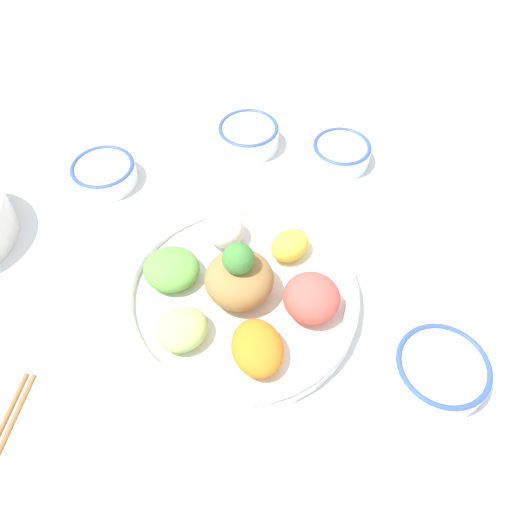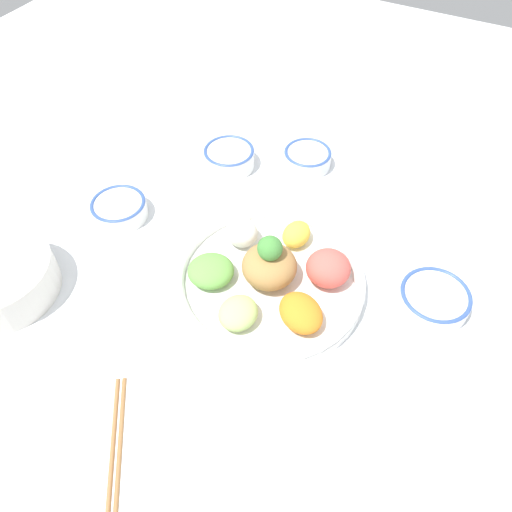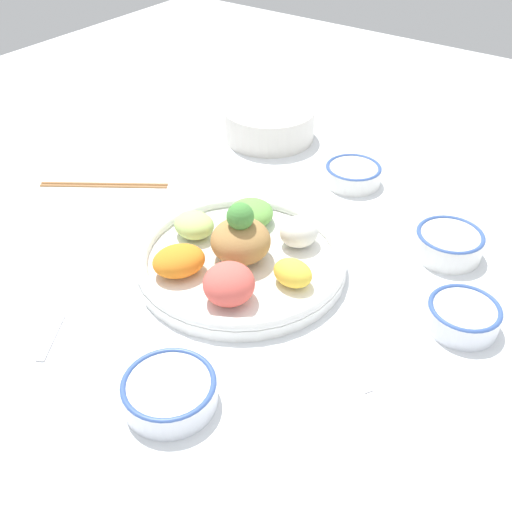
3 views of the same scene
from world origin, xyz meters
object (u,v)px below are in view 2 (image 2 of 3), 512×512
Objects in this scene: rice_bowl_plain at (119,208)px; serving_spoon_extra at (377,417)px; salad_platter at (270,276)px; sauce_bowl_red at (229,157)px; sauce_bowl_dark at (307,158)px; rice_bowl_blue at (434,299)px; chopsticks_pair_near at (115,461)px; serving_spoon_main at (379,206)px.

rice_bowl_plain is 0.61m from serving_spoon_extra.
salad_platter is 3.10× the size of rice_bowl_plain.
sauce_bowl_red is 0.62m from serving_spoon_extra.
salad_platter is at bearing -166.99° from sauce_bowl_dark.
sauce_bowl_red is at bearing 108.18° from serving_spoon_extra.
sauce_bowl_dark is at bearing 13.01° from salad_platter.
sauce_bowl_red is 0.92× the size of rice_bowl_blue.
serving_spoon_main is at bearing -47.66° from chopsticks_pair_near.
rice_bowl_blue reaches higher than serving_spoon_main.
rice_bowl_plain is 0.50× the size of chopsticks_pair_near.
rice_bowl_blue is 0.96× the size of serving_spoon_extra.
salad_platter is 0.29m from serving_spoon_extra.
sauce_bowl_red reaches higher than chopsticks_pair_near.
salad_platter reaches higher than rice_bowl_blue.
sauce_bowl_red is at bearing 71.39° from rice_bowl_blue.
chopsticks_pair_near is (-0.39, -0.29, -0.02)m from rice_bowl_plain.
sauce_bowl_dark is (0.25, 0.34, 0.00)m from rice_bowl_blue.
rice_bowl_blue is 0.56m from chopsticks_pair_near.
sauce_bowl_red is 0.65m from chopsticks_pair_near.
chopsticks_pair_near is at bearing 20.10° from serving_spoon_main.
chopsticks_pair_near is 0.67m from serving_spoon_main.
salad_platter is at bearing 108.72° from rice_bowl_blue.
serving_spoon_extra is (-0.40, -0.48, -0.02)m from sauce_bowl_red.
sauce_bowl_dark is 0.19m from serving_spoon_main.
chopsticks_pair_near is at bearing -143.24° from rice_bowl_plain.
salad_platter is 0.35m from sauce_bowl_dark.
salad_platter is at bearing -42.00° from chopsticks_pair_near.
salad_platter reaches higher than serving_spoon_extra.
chopsticks_pair_near is (-0.46, 0.32, -0.02)m from rice_bowl_blue.
sauce_bowl_red is 0.52m from rice_bowl_blue.
sauce_bowl_red is 0.89× the size of serving_spoon_extra.
rice_bowl_plain reaches higher than serving_spoon_extra.
salad_platter reaches higher than sauce_bowl_red.
sauce_bowl_dark is at bearing 54.31° from rice_bowl_blue.
rice_bowl_plain is at bearing 132.90° from serving_spoon_extra.
sauce_bowl_dark reaches higher than serving_spoon_main.
rice_bowl_blue is 0.23m from serving_spoon_extra.
serving_spoon_main is at bearing -59.39° from rice_bowl_plain.
rice_bowl_plain is (0.02, 0.34, -0.01)m from salad_platter.
sauce_bowl_red is at bearing -18.34° from chopsticks_pair_near.
rice_bowl_blue is 1.00× the size of serving_spoon_main.
salad_platter is 0.34m from rice_bowl_plain.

